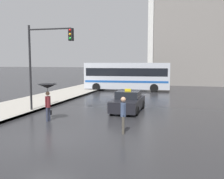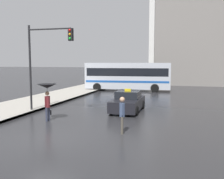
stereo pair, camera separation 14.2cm
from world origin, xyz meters
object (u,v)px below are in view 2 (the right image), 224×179
(city_bus, at_px, (128,75))
(traffic_light, at_px, (46,53))
(taxi, at_px, (128,102))
(pedestrian_with_umbrella, at_px, (47,91))
(pedestrian_man, at_px, (122,112))
(monument_cross, at_px, (152,13))

(city_bus, relative_size, traffic_light, 1.73)
(taxi, distance_m, pedestrian_with_umbrella, 5.92)
(taxi, xyz_separation_m, pedestrian_man, (0.97, -5.81, 0.39))
(taxi, height_order, pedestrian_man, pedestrian_man)
(taxi, distance_m, pedestrian_man, 5.90)
(taxi, relative_size, pedestrian_man, 2.33)
(city_bus, bearing_deg, monument_cross, -9.53)
(taxi, relative_size, pedestrian_with_umbrella, 1.91)
(pedestrian_man, relative_size, monument_cross, 0.09)
(city_bus, bearing_deg, taxi, -172.95)
(traffic_light, relative_size, monument_cross, 0.29)
(taxi, bearing_deg, traffic_light, 22.78)
(taxi, height_order, monument_cross, monument_cross)
(taxi, distance_m, monument_cross, 29.51)
(pedestrian_man, bearing_deg, city_bus, 177.78)
(traffic_light, bearing_deg, city_bus, 81.41)
(taxi, relative_size, monument_cross, 0.20)
(pedestrian_with_umbrella, height_order, monument_cross, monument_cross)
(pedestrian_with_umbrella, height_order, traffic_light, traffic_light)
(traffic_light, distance_m, monument_cross, 30.63)
(city_bus, bearing_deg, pedestrian_man, -173.83)
(pedestrian_with_umbrella, relative_size, pedestrian_man, 1.22)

